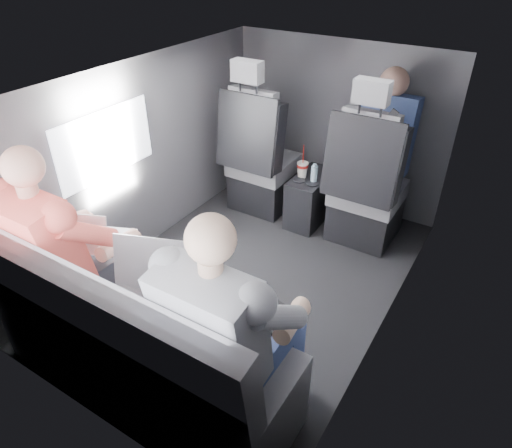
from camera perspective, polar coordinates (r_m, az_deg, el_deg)
The scene contains 20 objects.
floor at distance 3.16m, azimuth -0.46°, elevation -6.74°, with size 2.60×2.60×0.00m, color black.
ceiling at distance 2.52m, azimuth -0.60°, elevation 17.53°, with size 2.60×2.60×0.00m, color #B2B2AD.
panel_left at distance 3.30m, azimuth -14.01°, elevation 7.88°, with size 0.02×2.60×1.35m, color #56565B.
panel_right at distance 2.49m, azimuth 17.30°, elevation -1.47°, with size 0.02×2.60×1.35m, color #56565B.
panel_front at distance 3.84m, azimuth 10.09°, elevation 11.98°, with size 1.80×0.02×1.35m, color #56565B.
panel_back at distance 2.02m, azimuth -20.99°, elevation -11.69°, with size 1.80×0.02×1.35m, color #56565B.
side_window at distance 3.01m, azimuth -18.25°, elevation 9.47°, with size 0.02×0.75×0.42m, color white.
seatbelt at distance 3.11m, azimuth 13.38°, elevation 8.91°, with size 0.05×0.01×0.65m, color black.
front_seat_left at distance 3.75m, azimuth 0.51°, elevation 7.40°, with size 0.52×0.58×1.26m.
front_seat_right at distance 3.43m, azimuth 13.52°, elevation 3.77°, with size 0.52×0.58×1.26m.
center_console at distance 3.69m, azimuth 6.81°, elevation 3.18°, with size 0.24×0.48×0.41m.
rear_bench at distance 2.37m, azimuth -14.75°, elevation -14.81°, with size 1.60×0.57×0.92m.
soda_cup at distance 3.55m, azimuth 5.82°, elevation 6.84°, with size 0.09×0.09×0.27m.
water_bottle at distance 3.48m, azimuth 7.28°, elevation 6.25°, with size 0.05×0.05×0.15m.
laptop_white at distance 2.60m, azimuth -19.46°, elevation -1.58°, with size 0.37×0.39×0.23m.
laptop_silver at distance 2.28m, azimuth -10.76°, elevation -5.20°, with size 0.45×0.46×0.27m.
laptop_black at distance 2.02m, azimuth -0.46°, elevation -10.60°, with size 0.35×0.34×0.22m.
passenger_rear_left at distance 2.51m, azimuth -22.31°, elevation -3.26°, with size 0.52×0.64×1.26m.
passenger_rear_right at distance 1.93m, azimuth -3.00°, elevation -13.00°, with size 0.51×0.63×1.24m.
passenger_front_right at distance 3.50m, azimuth 15.85°, elevation 10.48°, with size 0.40×0.40×0.82m.
Camera 1 is at (1.30, -2.05, 2.03)m, focal length 32.00 mm.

